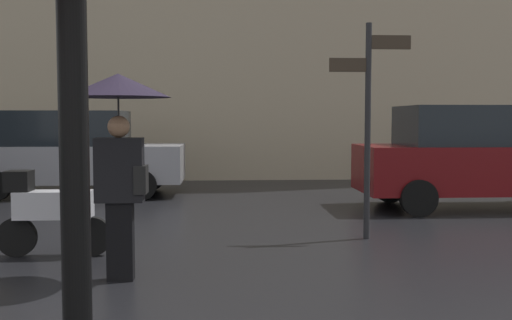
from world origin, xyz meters
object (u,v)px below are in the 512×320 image
pedestrian_with_umbrella (119,118)px  parked_car_right (477,157)px  parked_car_left (75,153)px  street_signpost (368,109)px  parked_scooter (50,209)px

pedestrian_with_umbrella → parked_car_right: pedestrian_with_umbrella is taller
parked_car_left → parked_car_right: bearing=-9.4°
parked_car_right → street_signpost: 3.80m
parked_scooter → parked_car_right: bearing=7.7°
parked_car_right → street_signpost: street_signpost is taller
parked_car_left → parked_car_right: 7.99m
parked_car_left → parked_car_right: parked_car_right is taller
pedestrian_with_umbrella → parked_car_left: (-2.06, 6.84, -0.71)m
parked_scooter → parked_car_right: 7.43m
parked_scooter → parked_car_right: size_ratio=0.31×
pedestrian_with_umbrella → street_signpost: bearing=14.2°
parked_scooter → pedestrian_with_umbrella: bearing=-67.8°
parked_scooter → parked_car_right: (6.59, 3.42, 0.38)m
parked_car_right → parked_scooter: bearing=28.3°
street_signpost → pedestrian_with_umbrella: bearing=-147.0°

